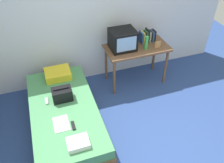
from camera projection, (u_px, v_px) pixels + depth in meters
ground_plane at (135, 150)px, 3.48m from camera, size 8.00×8.00×0.00m
wall_back at (95, 14)px, 4.11m from camera, size 5.20×0.10×2.60m
bed at (65, 118)px, 3.66m from camera, size 1.00×2.00×0.47m
desk at (137, 52)px, 4.33m from camera, size 1.16×0.60×0.77m
tv at (123, 40)px, 4.11m from camera, size 0.44×0.39×0.36m
water_bottle at (146, 43)px, 4.14m from camera, size 0.06×0.06×0.24m
book_row at (147, 36)px, 4.36m from camera, size 0.29×0.17×0.24m
picture_frame at (158, 45)px, 4.20m from camera, size 0.11×0.02×0.13m
pillow at (58, 74)px, 4.03m from camera, size 0.43×0.35×0.13m
handbag at (62, 94)px, 3.58m from camera, size 0.30×0.20×0.22m
magazine at (61, 124)px, 3.25m from camera, size 0.21×0.29×0.01m
remote_dark at (73, 126)px, 3.22m from camera, size 0.04×0.16×0.02m
remote_silver at (47, 101)px, 3.59m from camera, size 0.04×0.14×0.02m
folded_towel at (78, 143)px, 2.96m from camera, size 0.28×0.22×0.08m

